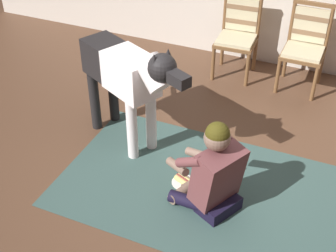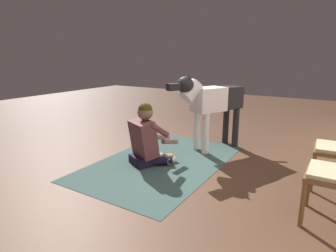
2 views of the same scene
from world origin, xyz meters
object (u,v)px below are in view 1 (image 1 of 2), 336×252
dining_chair_left_of_pair (238,31)px  hot_dog_on_plate (184,181)px  dining_chair_right_of_pair (306,43)px  person_sitting_on_floor (213,173)px  large_dog (127,75)px

dining_chair_left_of_pair → hot_dog_on_plate: (0.18, -2.16, -0.52)m
dining_chair_left_of_pair → dining_chair_right_of_pair: same height
person_sitting_on_floor → hot_dog_on_plate: (-0.31, 0.15, -0.32)m
large_dog → dining_chair_left_of_pair: bearing=73.7°
dining_chair_left_of_pair → person_sitting_on_floor: bearing=-78.1°
large_dog → hot_dog_on_plate: (0.71, -0.35, -0.75)m
dining_chair_left_of_pair → person_sitting_on_floor: 2.37m
dining_chair_right_of_pair → large_dog: 2.26m
dining_chair_right_of_pair → hot_dog_on_plate: 2.30m
dining_chair_left_of_pair → person_sitting_on_floor: dining_chair_left_of_pair is taller
person_sitting_on_floor → hot_dog_on_plate: bearing=153.8°
hot_dog_on_plate → dining_chair_left_of_pair: bearing=94.7°
person_sitting_on_floor → hot_dog_on_plate: size_ratio=4.02×
dining_chair_left_of_pair → hot_dog_on_plate: 2.23m
dining_chair_right_of_pair → large_dog: size_ratio=0.71×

